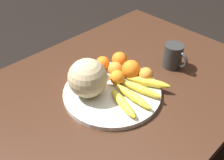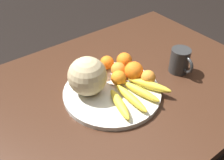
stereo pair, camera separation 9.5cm
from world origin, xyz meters
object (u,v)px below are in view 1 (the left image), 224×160
orange_front_right (95,70)px  orange_side_extra (146,75)px  kitchen_table (116,107)px  orange_top_small (119,60)px  produce_tag (114,79)px  banana_bunch (136,92)px  orange_back_right (115,69)px  fruit_bowl (112,92)px  ceramic_mug (174,56)px  melon (88,78)px  orange_mid_center (117,78)px  orange_front_left (103,63)px  orange_back_left (131,69)px

orange_front_right → orange_side_extra: orange_front_right is taller
kitchen_table → orange_top_small: size_ratio=18.86×
produce_tag → banana_bunch: bearing=-132.9°
banana_bunch → orange_back_right: size_ratio=4.11×
orange_back_right → orange_side_extra: 0.12m
fruit_bowl → orange_side_extra: 0.15m
produce_tag → ceramic_mug: (0.26, -0.10, 0.03)m
ceramic_mug → orange_top_small: bearing=141.3°
melon → orange_back_right: melon is taller
melon → orange_back_right: size_ratio=2.43×
melon → orange_side_extra: (0.21, -0.10, -0.04)m
orange_front_right → orange_mid_center: (0.03, -0.09, -0.00)m
fruit_bowl → melon: 0.12m
orange_mid_center → orange_back_right: 0.06m
orange_front_right → ceramic_mug: ceramic_mug is taller
kitchen_table → melon: 0.24m
orange_front_left → orange_front_right: orange_front_right is taller
orange_front_right → orange_top_small: same height
orange_back_right → orange_top_small: (0.06, 0.03, 0.00)m
orange_mid_center → melon: bearing=163.3°
orange_front_left → orange_mid_center: size_ratio=0.97×
fruit_bowl → orange_side_extra: bearing=-20.2°
orange_top_small → orange_mid_center: bearing=-139.9°
melon → produce_tag: 0.14m
fruit_bowl → kitchen_table: bearing=26.6°
banana_bunch → orange_front_left: size_ratio=4.20×
banana_bunch → orange_mid_center: 0.10m
orange_back_left → orange_top_small: bearing=75.8°
orange_front_left → orange_side_extra: bearing=-69.3°
melon → orange_back_left: (0.18, -0.04, -0.03)m
orange_mid_center → orange_side_extra: (0.09, -0.06, -0.00)m
orange_back_right → produce_tag: orange_back_right is taller
banana_bunch → orange_top_small: (0.09, 0.17, 0.02)m
orange_back_left → produce_tag: bearing=146.6°
kitchen_table → orange_back_left: 0.18m
orange_front_right → orange_back_right: (0.06, -0.05, -0.00)m
orange_back_left → orange_front_right: bearing=135.0°
banana_bunch → melon: bearing=-143.9°
orange_front_left → orange_front_right: size_ratio=0.90×
orange_front_left → produce_tag: size_ratio=0.69×
orange_back_left → orange_back_right: bearing=123.0°
melon → orange_side_extra: size_ratio=2.47×
fruit_bowl → orange_front_right: bearing=83.5°
melon → orange_mid_center: size_ratio=2.42×
fruit_bowl → orange_top_small: size_ratio=5.71×
fruit_bowl → orange_back_right: orange_back_right is taller
banana_bunch → orange_back_left: size_ratio=3.22×
orange_front_left → orange_front_right: bearing=-160.9°
orange_front_right → orange_mid_center: 0.10m
fruit_bowl → banana_bunch: (0.04, -0.08, 0.02)m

